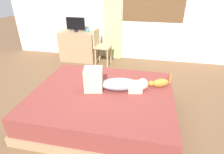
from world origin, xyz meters
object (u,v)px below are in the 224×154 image
cat (160,83)px  desk (79,46)px  chair_by_desk (100,44)px  cup (88,30)px  tv_monitor (76,24)px  bed (103,104)px  person_lying (113,82)px

cat → desk: (-1.99, 1.83, -0.12)m
cat → chair_by_desk: (-1.36, 1.65, 0.01)m
desk → cup: bearing=2.9°
tv_monitor → cup: bearing=2.5°
bed → desk: size_ratio=2.31×
person_lying → desk: bearing=122.7°
cup → bed: bearing=-66.9°
person_lying → chair_by_desk: bearing=110.2°
cup → person_lying: bearing=-62.9°
bed → tv_monitor: bearing=119.6°
bed → cat: size_ratio=6.17×
cat → cup: 2.55m
desk → tv_monitor: tv_monitor is taller
tv_monitor → cup: tv_monitor is taller
desk → tv_monitor: 0.55m
chair_by_desk → tv_monitor: bearing=164.5°
bed → chair_by_desk: bearing=105.7°
tv_monitor → bed: bearing=-60.4°
cat → desk: desk is taller
desk → cup: 0.49m
cat → chair_by_desk: chair_by_desk is taller
bed → cup: 2.41m
bed → desk: bearing=118.8°
person_lying → tv_monitor: (-1.35, 2.05, 0.38)m
person_lying → cat: (0.68, 0.21, -0.05)m
bed → chair_by_desk: size_ratio=2.42×
desk → bed: bearing=-61.2°
chair_by_desk → cat: bearing=-50.4°
cup → chair_by_desk: (0.37, -0.20, -0.27)m
cat → chair_by_desk: bearing=129.6°
cat → tv_monitor: tv_monitor is taller
person_lying → tv_monitor: size_ratio=1.96×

